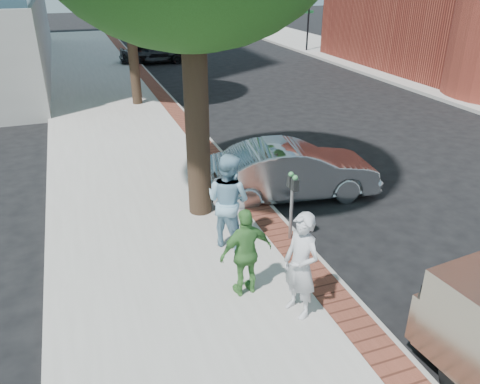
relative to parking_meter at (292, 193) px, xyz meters
name	(u,v)px	position (x,y,z in m)	size (l,w,h in m)	color
ground	(254,253)	(-0.82, -0.07, -1.21)	(120.00, 120.00, 0.00)	black
sidewalk	(127,137)	(-2.32, 7.93, -1.13)	(5.00, 60.00, 0.15)	#9E9991
brick_strip	(190,128)	(-0.12, 7.93, -1.05)	(0.60, 60.00, 0.01)	brown
curb	(199,129)	(0.23, 7.93, -1.13)	(0.10, 60.00, 0.15)	gray
signal_near	(132,24)	(0.08, 21.93, 1.05)	(0.70, 0.15, 3.80)	black
signal_far	(308,17)	(11.68, 21.93, 1.05)	(0.70, 0.15, 3.80)	black
parking_meter	(292,193)	(0.00, 0.00, 0.00)	(0.12, 0.32, 1.47)	gray
person_gray	(301,266)	(-0.87, -2.15, -0.15)	(0.66, 0.43, 1.81)	silver
person_officer	(228,201)	(-1.26, 0.26, -0.08)	(0.95, 0.74, 1.95)	#81AFC8
person_green	(246,253)	(-1.49, -1.36, -0.25)	(0.94, 0.39, 1.61)	#4A8B3F
sedan_silver	(292,171)	(1.03, 2.08, -0.51)	(1.48, 4.24, 1.40)	#A4A7AB
bg_car	(153,52)	(1.09, 21.38, -0.53)	(1.58, 3.94, 1.34)	black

